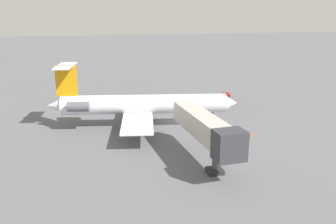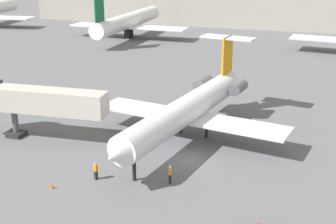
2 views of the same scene
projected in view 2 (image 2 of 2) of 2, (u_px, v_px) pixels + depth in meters
ground_plane at (185, 160)px, 47.08m from camera, size 400.00×400.00×0.10m
regional_jet at (189, 108)px, 51.23m from camera, size 22.74×29.74×9.88m
jet_bridge at (31, 100)px, 51.12m from camera, size 15.73×4.26×6.17m
ground_crew_marshaller at (96, 171)px, 42.74m from camera, size 0.48×0.42×1.69m
ground_crew_loader at (170, 174)px, 42.07m from camera, size 0.38×0.46×1.69m
traffic_cone_near at (52, 186)px, 41.25m from camera, size 0.36×0.36×0.55m
terminal_building at (287, 7)px, 130.00m from camera, size 151.09×18.21×10.66m
parked_airliner_west_mid at (128, 21)px, 112.28m from camera, size 29.30×34.81×13.04m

